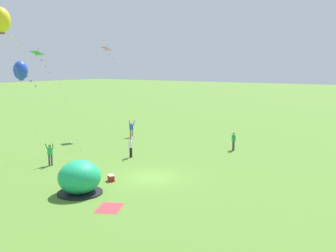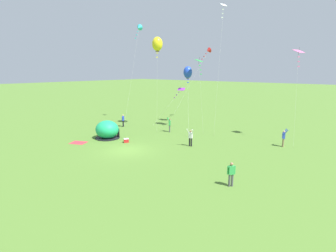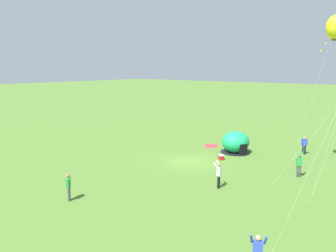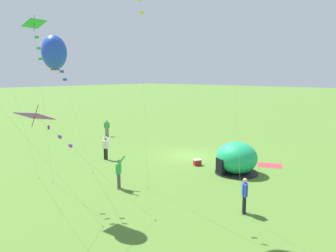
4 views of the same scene
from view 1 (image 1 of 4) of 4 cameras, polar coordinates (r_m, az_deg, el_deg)
ground_plane at (r=28.26m, az=-2.31°, el=-7.46°), size 300.00×300.00×0.00m
popup_tent at (r=25.18m, az=-12.72°, el=-7.36°), size 2.81×2.81×2.10m
picnic_blanket at (r=22.70m, az=-8.48°, el=-11.67°), size 2.09×1.91×0.01m
cooler_box at (r=27.60m, az=-8.27°, el=-7.47°), size 0.59×0.64×0.44m
person_arms_raised at (r=43.55m, az=-5.33°, el=-0.37°), size 0.63×0.72×1.89m
person_flying_kite at (r=32.61m, az=-16.73°, el=-3.82°), size 0.68×0.72×1.89m
person_center_field at (r=34.11m, az=-5.41°, el=-2.93°), size 0.69×0.55×1.89m
person_strolling at (r=37.35m, az=9.50°, el=-2.04°), size 0.43×0.46×1.72m
kite_blue at (r=34.79m, az=-20.61°, el=7.54°), size 3.97×4.92×8.28m
kite_green at (r=35.82m, az=-18.23°, el=9.51°), size 2.39×2.04×9.36m
kite_pink at (r=44.95m, az=-8.75°, el=10.65°), size 1.77×3.57×10.12m
kite_yellow at (r=31.14m, az=-23.13°, el=13.96°), size 2.43×2.86×11.99m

